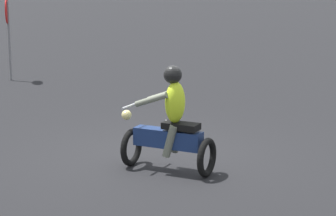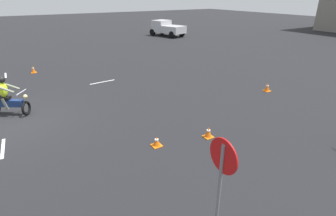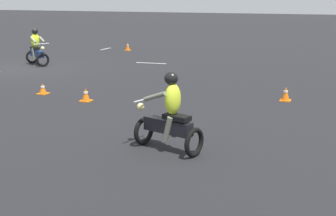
% 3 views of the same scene
% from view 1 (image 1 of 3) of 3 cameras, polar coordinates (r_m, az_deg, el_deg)
% --- Properties ---
extents(ground_plane, '(120.00, 120.00, 0.00)m').
position_cam_1_polar(ground_plane, '(11.01, -0.79, -4.19)').
color(ground_plane, black).
extents(motorcycle_rider_foreground, '(1.28, 1.50, 1.66)m').
position_cam_1_polar(motorcycle_rider_foreground, '(10.01, 0.18, -1.55)').
color(motorcycle_rider_foreground, black).
rests_on(motorcycle_rider_foreground, ground).
extents(stop_sign, '(0.70, 0.08, 2.30)m').
position_cam_1_polar(stop_sign, '(18.77, -13.79, 7.26)').
color(stop_sign, slate).
rests_on(stop_sign, ground).
extents(lane_stripe_e, '(1.36, 0.18, 0.01)m').
position_cam_1_polar(lane_stripe_e, '(12.94, 0.19, -1.72)').
color(lane_stripe_e, silver).
rests_on(lane_stripe_e, ground).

